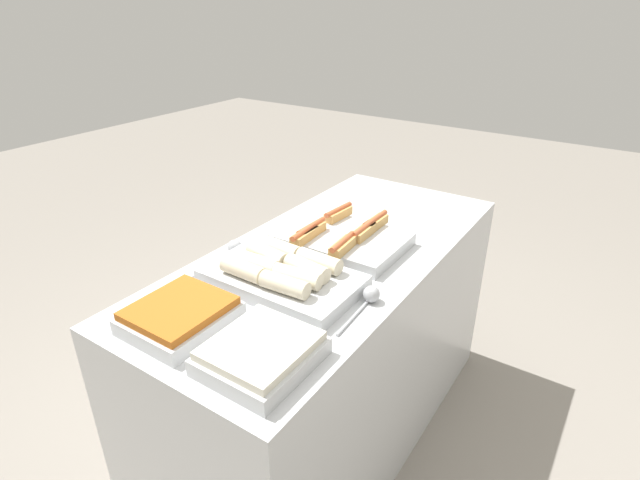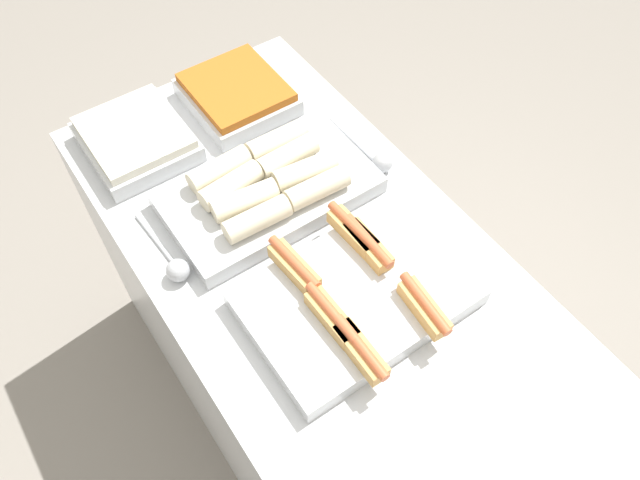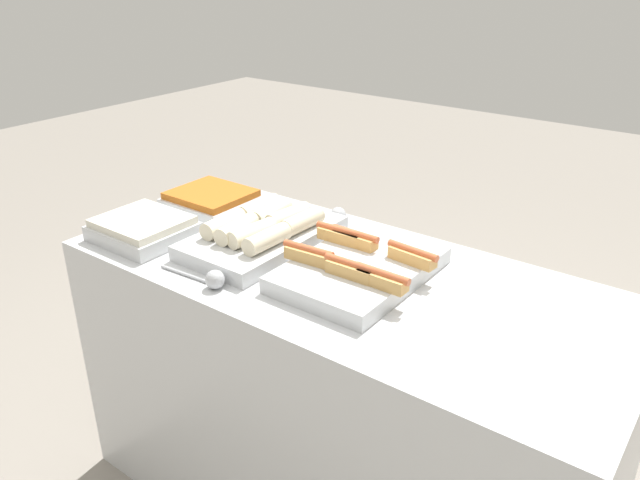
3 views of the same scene
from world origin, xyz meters
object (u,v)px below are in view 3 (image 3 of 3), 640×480
at_px(tray_wraps, 263,233).
at_px(serving_spoon_far, 335,215).
at_px(tray_hotdogs, 359,267).
at_px(serving_spoon_near, 212,279).
at_px(tray_side_back, 212,201).
at_px(tray_side_front, 143,229).

bearing_deg(tray_wraps, serving_spoon_far, 76.24).
distance_m(tray_hotdogs, serving_spoon_near, 0.42).
height_order(tray_side_back, serving_spoon_far, tray_side_back).
relative_size(tray_hotdogs, serving_spoon_near, 1.99).
relative_size(tray_side_back, serving_spoon_near, 1.18).
relative_size(tray_hotdogs, tray_side_front, 1.69).
relative_size(tray_hotdogs, tray_side_back, 1.69).
bearing_deg(tray_side_front, tray_side_back, 90.00).
distance_m(tray_side_front, serving_spoon_near, 0.43).
xyz_separation_m(tray_wraps, tray_side_back, (-0.35, 0.11, -0.01)).
bearing_deg(tray_side_front, tray_wraps, 29.67).
height_order(serving_spoon_near, serving_spoon_far, same).
relative_size(tray_hotdogs, serving_spoon_far, 1.92).
height_order(tray_wraps, tray_side_back, tray_wraps).
bearing_deg(serving_spoon_far, tray_hotdogs, -44.90).
bearing_deg(tray_hotdogs, serving_spoon_near, -135.43).
distance_m(tray_side_back, serving_spoon_far, 0.46).
distance_m(tray_hotdogs, tray_wraps, 0.37).
relative_size(tray_side_front, serving_spoon_far, 1.14).
bearing_deg(serving_spoon_near, serving_spoon_far, 89.69).
xyz_separation_m(tray_hotdogs, tray_side_front, (-0.72, -0.20, 0.00)).
bearing_deg(tray_hotdogs, serving_spoon_far, 135.10).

